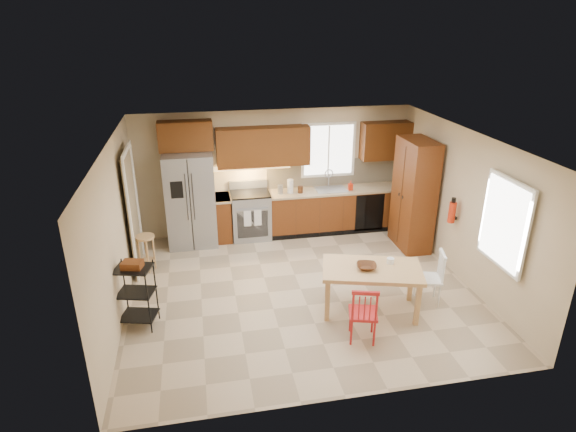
% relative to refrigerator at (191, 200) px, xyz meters
% --- Properties ---
extents(floor, '(5.50, 5.50, 0.00)m').
position_rel_refrigerator_xyz_m(floor, '(1.70, -2.12, -0.91)').
color(floor, tan).
rests_on(floor, ground).
extents(ceiling, '(5.50, 5.00, 0.02)m').
position_rel_refrigerator_xyz_m(ceiling, '(1.70, -2.12, 1.59)').
color(ceiling, silver).
rests_on(ceiling, ground).
extents(wall_back, '(5.50, 0.02, 2.50)m').
position_rel_refrigerator_xyz_m(wall_back, '(1.70, 0.38, 0.34)').
color(wall_back, '#CCB793').
rests_on(wall_back, ground).
extents(wall_front, '(5.50, 0.02, 2.50)m').
position_rel_refrigerator_xyz_m(wall_front, '(1.70, -4.62, 0.34)').
color(wall_front, '#CCB793').
rests_on(wall_front, ground).
extents(wall_left, '(0.02, 5.00, 2.50)m').
position_rel_refrigerator_xyz_m(wall_left, '(-1.05, -2.12, 0.34)').
color(wall_left, '#CCB793').
rests_on(wall_left, ground).
extents(wall_right, '(0.02, 5.00, 2.50)m').
position_rel_refrigerator_xyz_m(wall_right, '(4.45, -2.12, 0.34)').
color(wall_right, '#CCB793').
rests_on(wall_right, ground).
extents(refrigerator, '(0.92, 0.75, 1.82)m').
position_rel_refrigerator_xyz_m(refrigerator, '(0.00, 0.00, 0.00)').
color(refrigerator, gray).
rests_on(refrigerator, floor).
extents(range_stove, '(0.76, 0.63, 0.92)m').
position_rel_refrigerator_xyz_m(range_stove, '(1.15, 0.06, -0.45)').
color(range_stove, gray).
rests_on(range_stove, floor).
extents(base_cabinet_narrow, '(0.30, 0.60, 0.90)m').
position_rel_refrigerator_xyz_m(base_cabinet_narrow, '(0.60, 0.08, -0.46)').
color(base_cabinet_narrow, '#612A12').
rests_on(base_cabinet_narrow, floor).
extents(base_cabinet_run, '(2.92, 0.60, 0.90)m').
position_rel_refrigerator_xyz_m(base_cabinet_run, '(2.99, 0.08, -0.46)').
color(base_cabinet_run, '#612A12').
rests_on(base_cabinet_run, floor).
extents(dishwasher, '(0.60, 0.02, 0.78)m').
position_rel_refrigerator_xyz_m(dishwasher, '(3.55, -0.22, -0.46)').
color(dishwasher, black).
rests_on(dishwasher, floor).
extents(backsplash, '(2.92, 0.03, 0.55)m').
position_rel_refrigerator_xyz_m(backsplash, '(2.99, 0.36, 0.27)').
color(backsplash, beige).
rests_on(backsplash, wall_back).
extents(upper_over_fridge, '(1.00, 0.35, 0.55)m').
position_rel_refrigerator_xyz_m(upper_over_fridge, '(0.00, 0.20, 1.19)').
color(upper_over_fridge, '#592E0E').
rests_on(upper_over_fridge, wall_back).
extents(upper_left_block, '(1.80, 0.35, 0.75)m').
position_rel_refrigerator_xyz_m(upper_left_block, '(1.45, 0.20, 0.92)').
color(upper_left_block, '#592E0E').
rests_on(upper_left_block, wall_back).
extents(upper_right_block, '(1.00, 0.35, 0.75)m').
position_rel_refrigerator_xyz_m(upper_right_block, '(3.95, 0.20, 0.92)').
color(upper_right_block, '#592E0E').
rests_on(upper_right_block, wall_back).
extents(window_back, '(1.12, 0.04, 1.12)m').
position_rel_refrigerator_xyz_m(window_back, '(2.80, 0.35, 0.74)').
color(window_back, white).
rests_on(window_back, wall_back).
extents(sink, '(0.62, 0.46, 0.16)m').
position_rel_refrigerator_xyz_m(sink, '(2.80, 0.08, -0.05)').
color(sink, gray).
rests_on(sink, base_cabinet_run).
extents(undercab_glow, '(1.60, 0.30, 0.01)m').
position_rel_refrigerator_xyz_m(undercab_glow, '(1.15, 0.17, 0.52)').
color(undercab_glow, '#FFBF66').
rests_on(undercab_glow, wall_back).
extents(soap_bottle, '(0.09, 0.09, 0.19)m').
position_rel_refrigerator_xyz_m(soap_bottle, '(3.18, -0.02, 0.09)').
color(soap_bottle, red).
rests_on(soap_bottle, base_cabinet_run).
extents(paper_towel, '(0.12, 0.12, 0.28)m').
position_rel_refrigerator_xyz_m(paper_towel, '(1.95, 0.03, 0.13)').
color(paper_towel, silver).
rests_on(paper_towel, base_cabinet_run).
extents(canister_steel, '(0.11, 0.11, 0.18)m').
position_rel_refrigerator_xyz_m(canister_steel, '(1.75, 0.03, 0.08)').
color(canister_steel, gray).
rests_on(canister_steel, base_cabinet_run).
extents(canister_wood, '(0.10, 0.10, 0.14)m').
position_rel_refrigerator_xyz_m(canister_wood, '(2.15, -0.00, 0.06)').
color(canister_wood, '#482713').
rests_on(canister_wood, base_cabinet_run).
extents(pantry, '(0.50, 0.95, 2.10)m').
position_rel_refrigerator_xyz_m(pantry, '(4.13, -0.93, 0.14)').
color(pantry, '#612A12').
rests_on(pantry, floor).
extents(fire_extinguisher, '(0.12, 0.12, 0.36)m').
position_rel_refrigerator_xyz_m(fire_extinguisher, '(4.33, -1.98, 0.19)').
color(fire_extinguisher, red).
rests_on(fire_extinguisher, wall_right).
extents(window_right, '(0.04, 1.02, 1.32)m').
position_rel_refrigerator_xyz_m(window_right, '(4.38, -3.27, 0.54)').
color(window_right, white).
rests_on(window_right, wall_right).
extents(doorway, '(0.04, 0.95, 2.10)m').
position_rel_refrigerator_xyz_m(doorway, '(-0.97, -0.82, 0.14)').
color(doorway, '#8C7A59').
rests_on(doorway, wall_left).
extents(dining_table, '(1.62, 1.18, 0.71)m').
position_rel_refrigerator_xyz_m(dining_table, '(2.60, -2.91, -0.56)').
color(dining_table, tan).
rests_on(dining_table, floor).
extents(chair_red, '(0.49, 0.49, 0.85)m').
position_rel_refrigerator_xyz_m(chair_red, '(2.25, -3.56, -0.48)').
color(chair_red, '#B11B1C').
rests_on(chair_red, floor).
extents(chair_white, '(0.49, 0.49, 0.85)m').
position_rel_refrigerator_xyz_m(chair_white, '(3.55, -2.86, -0.48)').
color(chair_white, silver).
rests_on(chair_white, floor).
extents(table_bowl, '(0.36, 0.36, 0.07)m').
position_rel_refrigerator_xyz_m(table_bowl, '(2.51, -2.91, -0.19)').
color(table_bowl, '#482713').
rests_on(table_bowl, dining_table).
extents(table_jar, '(0.12, 0.12, 0.11)m').
position_rel_refrigerator_xyz_m(table_jar, '(2.92, -2.82, -0.17)').
color(table_jar, silver).
rests_on(table_jar, dining_table).
extents(bar_stool, '(0.40, 0.40, 0.66)m').
position_rel_refrigerator_xyz_m(bar_stool, '(-0.80, -0.98, -0.58)').
color(bar_stool, tan).
rests_on(bar_stool, floor).
extents(utility_cart, '(0.57, 0.49, 0.99)m').
position_rel_refrigerator_xyz_m(utility_cart, '(-0.80, -2.65, -0.42)').
color(utility_cart, black).
rests_on(utility_cart, floor).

